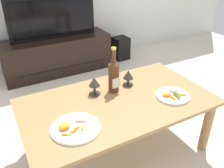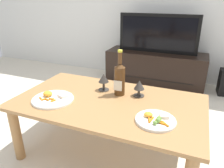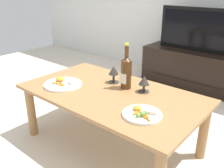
% 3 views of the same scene
% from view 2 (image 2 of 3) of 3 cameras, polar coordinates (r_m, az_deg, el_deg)
% --- Properties ---
extents(ground_plane, '(6.40, 6.40, 0.00)m').
position_cam_2_polar(ground_plane, '(1.80, -0.92, -17.72)').
color(ground_plane, beige).
extents(dining_table, '(1.34, 0.76, 0.46)m').
position_cam_2_polar(dining_table, '(1.57, -1.01, -6.75)').
color(dining_table, '#9E7042').
rests_on(dining_table, ground_plane).
extents(tv_stand, '(1.33, 0.43, 0.45)m').
position_cam_2_polar(tv_stand, '(3.05, 11.45, 4.20)').
color(tv_stand, black).
rests_on(tv_stand, ground_plane).
extents(tv_screen, '(1.04, 0.05, 0.50)m').
position_cam_2_polar(tv_screen, '(2.93, 12.16, 13.07)').
color(tv_screen, black).
rests_on(tv_screen, tv_stand).
extents(wine_bottle, '(0.08, 0.08, 0.35)m').
position_cam_2_polar(wine_bottle, '(1.58, 2.08, 1.67)').
color(wine_bottle, '#4C2D14').
rests_on(wine_bottle, dining_table).
extents(goblet_left, '(0.08, 0.08, 0.14)m').
position_cam_2_polar(goblet_left, '(1.67, -2.26, 1.26)').
color(goblet_left, '#38332D').
rests_on(goblet_left, dining_table).
extents(goblet_right, '(0.08, 0.08, 0.13)m').
position_cam_2_polar(goblet_right, '(1.59, 7.29, -0.51)').
color(goblet_right, '#38332D').
rests_on(goblet_right, dining_table).
extents(dinner_plate_left, '(0.30, 0.30, 0.05)m').
position_cam_2_polar(dinner_plate_left, '(1.60, -15.60, -3.76)').
color(dinner_plate_left, white).
rests_on(dinner_plate_left, dining_table).
extents(dinner_plate_right, '(0.24, 0.24, 0.04)m').
position_cam_2_polar(dinner_plate_right, '(1.32, 11.57, -9.36)').
color(dinner_plate_right, white).
rests_on(dinner_plate_right, dining_table).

